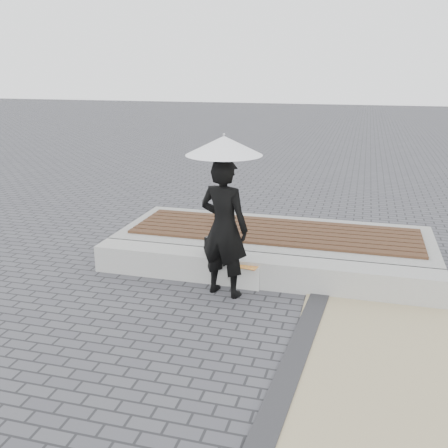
{
  "coord_description": "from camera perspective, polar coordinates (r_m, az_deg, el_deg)",
  "views": [
    {
      "loc": [
        1.3,
        -5.07,
        2.98
      ],
      "look_at": [
        -0.4,
        1.14,
        1.0
      ],
      "focal_mm": 40.91,
      "sensor_mm": 36.0,
      "label": 1
    }
  ],
  "objects": [
    {
      "name": "ground",
      "position": [
        6.02,
        0.87,
        -12.57
      ],
      "size": [
        80.0,
        80.0,
        0.0
      ],
      "primitive_type": "plane",
      "color": "#47474C",
      "rests_on": "ground"
    },
    {
      "name": "edging_band",
      "position": [
        5.47,
        7.43,
        -15.83
      ],
      "size": [
        0.61,
        5.2,
        0.04
      ],
      "primitive_type": "cube",
      "rotation": [
        0.0,
        0.0,
        -0.07
      ],
      "color": "#2E2D30",
      "rests_on": "ground"
    },
    {
      "name": "seating_ledge",
      "position": [
        7.34,
        4.02,
        -5.2
      ],
      "size": [
        5.0,
        0.45,
        0.4
      ],
      "primitive_type": "cube",
      "color": "#A7A7A1",
      "rests_on": "ground"
    },
    {
      "name": "timber_platform",
      "position": [
        8.45,
        5.64,
        -2.21
      ],
      "size": [
        5.0,
        2.0,
        0.4
      ],
      "primitive_type": "cube",
      "color": "#A1A19B",
      "rests_on": "ground"
    },
    {
      "name": "timber_decking",
      "position": [
        8.38,
        5.68,
        -0.79
      ],
      "size": [
        4.6,
        1.4,
        0.04
      ],
      "primitive_type": null,
      "color": "#522C1D",
      "rests_on": "timber_platform"
    },
    {
      "name": "woman",
      "position": [
        6.75,
        0.0,
        -0.44
      ],
      "size": [
        0.78,
        0.61,
        1.89
      ],
      "primitive_type": "imported",
      "rotation": [
        0.0,
        0.0,
        2.89
      ],
      "color": "black",
      "rests_on": "ground"
    },
    {
      "name": "parasol",
      "position": [
        6.51,
        0.0,
        8.76
      ],
      "size": [
        0.99,
        0.99,
        1.26
      ],
      "rotation": [
        0.0,
        0.0,
        0.25
      ],
      "color": "#BCBBC0",
      "rests_on": "ground"
    },
    {
      "name": "handbag",
      "position": [
        7.37,
        -0.96,
        -2.45
      ],
      "size": [
        0.34,
        0.23,
        0.23
      ],
      "primitive_type": "cube",
      "rotation": [
        0.0,
        0.0,
        -0.38
      ],
      "color": "black",
      "rests_on": "seating_ledge"
    },
    {
      "name": "canvas_tote",
      "position": [
        7.19,
        2.78,
        -5.91
      ],
      "size": [
        0.33,
        0.14,
        0.34
      ],
      "primitive_type": "cube",
      "rotation": [
        0.0,
        0.0,
        -0.02
      ],
      "color": "#BABAB6",
      "rests_on": "ground"
    },
    {
      "name": "magazine",
      "position": [
        7.08,
        2.71,
        -4.75
      ],
      "size": [
        0.3,
        0.24,
        0.01
      ],
      "primitive_type": "cube",
      "rotation": [
        0.0,
        0.0,
        -0.16
      ],
      "color": "red",
      "rests_on": "canvas_tote"
    }
  ]
}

